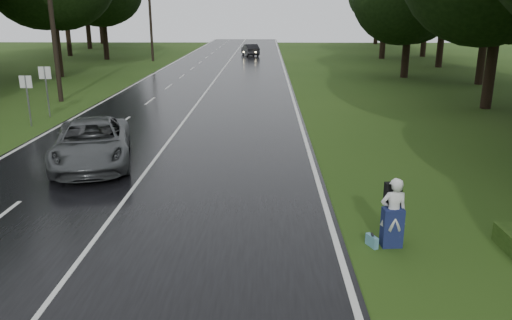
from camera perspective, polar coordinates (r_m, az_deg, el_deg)
The scene contains 16 objects.
ground at distance 12.05m, azimuth -19.24°, elevation -10.48°, with size 160.00×160.00×0.00m, color #2B4715.
road at distance 30.74m, azimuth -6.56°, elevation 6.69°, with size 12.00×140.00×0.04m, color black.
lane_center at distance 30.74m, azimuth -6.57°, elevation 6.74°, with size 0.12×140.00×0.01m, color silver.
grey_car at distance 18.64m, azimuth -18.32°, elevation 1.89°, with size 2.59×5.61×1.56m, color #45494A.
far_car at distance 62.51m, azimuth -0.67°, elevation 12.54°, with size 1.51×4.32×1.42m, color black.
hitchhiker at distance 12.02m, azimuth 15.45°, elevation -6.08°, with size 0.65×0.59×1.69m.
suitcase at distance 12.13m, azimuth 13.16°, elevation -9.05°, with size 0.11×0.38×0.27m, color teal.
utility_pole_mid at distance 32.98m, azimuth -21.45°, elevation 6.29°, with size 1.80×0.28×10.94m, color black, non-canonical shape.
utility_pole_far at distance 57.35m, azimuth -11.74°, elevation 11.07°, with size 1.80×0.28×9.79m, color black, non-canonical shape.
road_sign_a at distance 26.30m, azimuth -24.37°, elevation 3.56°, with size 0.58×0.10×2.42m, color white, non-canonical shape.
road_sign_b at distance 28.20m, azimuth -22.56°, elevation 4.57°, with size 0.63×0.10×2.61m, color white, non-canonical shape.
tree_left_e at distance 45.66m, azimuth -21.49°, elevation 8.90°, with size 9.47×9.47×14.80m, color black, non-canonical shape.
tree_left_f at distance 60.63m, azimuth -16.74°, elevation 11.01°, with size 9.17×9.17×14.33m, color black, non-canonical shape.
tree_right_d at distance 31.34m, azimuth 24.82°, elevation 5.41°, with size 8.71×8.71×13.60m, color black, non-canonical shape.
tree_right_e at distance 43.87m, azimuth 16.61°, elevation 9.08°, with size 7.07×7.07×11.05m, color black, non-canonical shape.
tree_right_f at distance 60.84m, azimuth 14.23°, elevation 11.21°, with size 9.52×9.52×14.88m, color black, non-canonical shape.
Camera 1 is at (4.11, -10.00, 5.32)m, focal length 34.84 mm.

